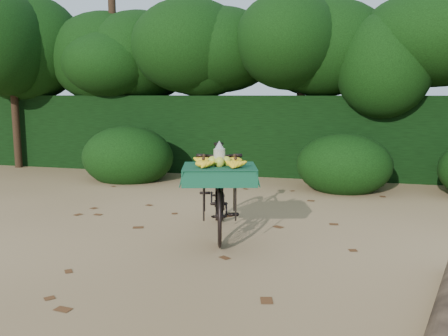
# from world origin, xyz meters

# --- Properties ---
(ground) EXTENTS (80.00, 80.00, 0.00)m
(ground) POSITION_xyz_m (0.00, 0.00, 0.00)
(ground) COLOR tan
(ground) RESTS_ON ground
(vendor_bicycle) EXTENTS (1.22, 2.06, 1.20)m
(vendor_bicycle) POSITION_xyz_m (-0.03, 0.99, 0.61)
(vendor_bicycle) COLOR black
(vendor_bicycle) RESTS_ON ground
(hedge_backdrop) EXTENTS (26.00, 1.80, 1.80)m
(hedge_backdrop) POSITION_xyz_m (0.00, 6.30, 0.90)
(hedge_backdrop) COLOR black
(hedge_backdrop) RESTS_ON ground
(tree_row) EXTENTS (14.50, 2.00, 4.00)m
(tree_row) POSITION_xyz_m (-0.65, 5.50, 2.00)
(tree_row) COLOR black
(tree_row) RESTS_ON ground
(bush_clumps) EXTENTS (8.80, 1.70, 0.90)m
(bush_clumps) POSITION_xyz_m (0.50, 4.30, 0.45)
(bush_clumps) COLOR black
(bush_clumps) RESTS_ON ground
(leaf_litter) EXTENTS (7.00, 7.30, 0.01)m
(leaf_litter) POSITION_xyz_m (0.00, 0.65, 0.01)
(leaf_litter) COLOR #532E16
(leaf_litter) RESTS_ON ground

